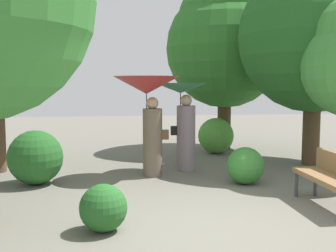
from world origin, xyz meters
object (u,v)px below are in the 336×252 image
at_px(person_left, 148,100).
at_px(tree_mid_right, 315,25).
at_px(person_right, 183,111).
at_px(tree_near_right, 225,40).
at_px(park_bench, 332,175).

height_order(person_left, tree_mid_right, tree_mid_right).
xyz_separation_m(person_right, tree_near_right, (1.78, 2.89, 1.89)).
relative_size(person_left, person_right, 1.07).
distance_m(person_left, person_right, 0.97).
xyz_separation_m(tree_near_right, tree_mid_right, (1.38, -2.65, 0.06)).
relative_size(park_bench, tree_mid_right, 0.29).
relative_size(park_bench, tree_near_right, 0.29).
bearing_deg(person_left, person_right, -52.39).
xyz_separation_m(person_left, tree_near_right, (2.60, 3.35, 1.64)).
bearing_deg(tree_near_right, tree_mid_right, -62.45).
bearing_deg(person_right, park_bench, -142.10).
bearing_deg(person_left, park_bench, -127.33).
xyz_separation_m(person_right, tree_mid_right, (3.16, 0.24, 1.95)).
distance_m(person_right, tree_near_right, 3.88).
xyz_separation_m(person_left, person_right, (0.82, 0.46, -0.25)).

